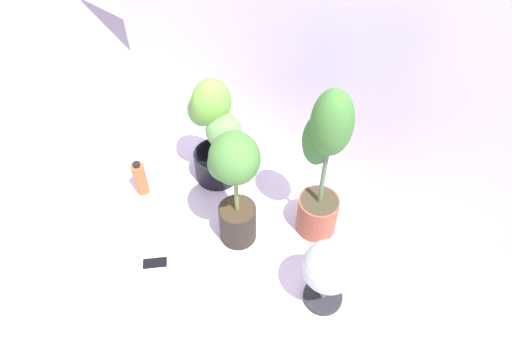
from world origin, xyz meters
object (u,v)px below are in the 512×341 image
at_px(cell_phone, 155,263).
at_px(nutrient_bottle, 140,178).
at_px(potted_plant_back_left, 214,132).
at_px(potted_plant_back_right, 323,163).
at_px(floor_fan, 329,269).
at_px(potted_plant_center, 234,182).

relative_size(cell_phone, nutrient_bottle, 0.68).
distance_m(potted_plant_back_left, potted_plant_back_right, 0.63).
bearing_deg(cell_phone, floor_fan, 70.50).
height_order(potted_plant_center, floor_fan, potted_plant_center).
bearing_deg(nutrient_bottle, cell_phone, -36.19).
distance_m(potted_plant_center, potted_plant_back_left, 0.42).
xyz_separation_m(potted_plant_back_left, floor_fan, (0.87, -0.27, -0.08)).
height_order(cell_phone, floor_fan, floor_fan).
distance_m(potted_plant_back_left, nutrient_bottle, 0.48).
height_order(potted_plant_back_right, floor_fan, potted_plant_back_right).
bearing_deg(potted_plant_back_left, nutrient_bottle, -126.16).
relative_size(potted_plant_back_left, potted_plant_back_right, 0.74).
bearing_deg(cell_phone, nutrient_bottle, -171.12).
bearing_deg(potted_plant_center, floor_fan, -3.29).
distance_m(cell_phone, floor_fan, 0.85).
xyz_separation_m(potted_plant_back_left, nutrient_bottle, (-0.25, -0.34, -0.23)).
relative_size(potted_plant_center, potted_plant_back_left, 1.04).
xyz_separation_m(floor_fan, nutrient_bottle, (-1.12, -0.07, -0.16)).
xyz_separation_m(potted_plant_back_right, floor_fan, (0.26, -0.32, -0.21)).
bearing_deg(potted_plant_back_right, floor_fan, -50.84).
distance_m(cell_phone, nutrient_bottle, 0.48).
height_order(potted_plant_back_right, cell_phone, potted_plant_back_right).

